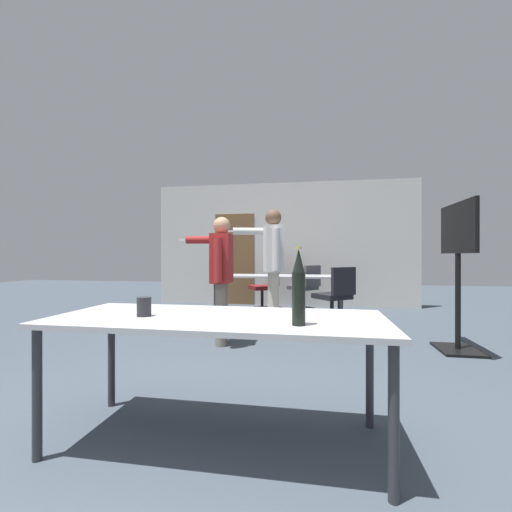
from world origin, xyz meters
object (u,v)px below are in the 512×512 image
at_px(office_chair_side_rolled, 335,299).
at_px(office_chair_far_left, 266,289).
at_px(office_chair_near_pushed, 306,289).
at_px(drink_cup, 144,307).
at_px(person_left_plaid, 221,268).
at_px(person_far_watching, 272,257).
at_px(beer_bottle, 299,288).
at_px(tv_screen, 458,260).

distance_m(office_chair_side_rolled, office_chair_far_left, 2.04).
height_order(office_chair_near_pushed, drink_cup, office_chair_near_pushed).
distance_m(person_left_plaid, drink_cup, 2.25).
xyz_separation_m(person_far_watching, drink_cup, (-0.37, -3.14, -0.27)).
bearing_deg(office_chair_far_left, office_chair_near_pushed, -118.27).
relative_size(person_left_plaid, office_chair_side_rolled, 1.70).
height_order(person_left_plaid, office_chair_side_rolled, person_left_plaid).
xyz_separation_m(person_left_plaid, person_far_watching, (0.53, 0.91, 0.12)).
bearing_deg(person_left_plaid, drink_cup, 178.66).
relative_size(person_left_plaid, office_chair_near_pushed, 1.75).
bearing_deg(office_chair_side_rolled, person_far_watching, 163.28).
distance_m(person_far_watching, beer_bottle, 3.30).
bearing_deg(office_chair_side_rolled, beer_bottle, -134.42).
relative_size(office_chair_near_pushed, office_chair_side_rolled, 0.98).
xyz_separation_m(office_chair_near_pushed, beer_bottle, (0.11, -5.21, 0.52)).
relative_size(tv_screen, office_chair_near_pushed, 1.89).
bearing_deg(drink_cup, person_far_watching, 83.24).
bearing_deg(beer_bottle, person_left_plaid, 114.69).
bearing_deg(office_chair_near_pushed, beer_bottle, -139.08).
bearing_deg(office_chair_side_rolled, office_chair_far_left, 91.82).
bearing_deg(person_far_watching, office_chair_side_rolled, -83.16).
bearing_deg(office_chair_side_rolled, office_chair_near_pushed, 69.09).
xyz_separation_m(person_left_plaid, office_chair_near_pushed, (0.97, 2.87, -0.53)).
bearing_deg(office_chair_far_left, drink_cup, 149.32).
height_order(office_chair_side_rolled, beer_bottle, beer_bottle).
bearing_deg(tv_screen, person_far_watching, -108.02).
distance_m(tv_screen, drink_cup, 3.58).
xyz_separation_m(person_left_plaid, drink_cup, (0.16, -2.24, -0.15)).
height_order(tv_screen, office_chair_far_left, tv_screen).
distance_m(person_far_watching, office_chair_near_pushed, 2.11).
bearing_deg(tv_screen, office_chair_far_left, -135.26).
distance_m(person_far_watching, office_chair_side_rolled, 1.19).
distance_m(person_far_watching, drink_cup, 3.18).
bearing_deg(beer_bottle, office_chair_side_rolled, 83.87).
bearing_deg(person_left_plaid, office_chair_side_rolled, -54.45).
distance_m(office_chair_far_left, drink_cup, 5.08).
bearing_deg(office_chair_near_pushed, person_left_plaid, -158.93).
xyz_separation_m(office_chair_near_pushed, office_chair_far_left, (-0.81, -0.04, 0.00)).
relative_size(office_chair_far_left, beer_bottle, 2.26).
height_order(tv_screen, drink_cup, tv_screen).
height_order(beer_bottle, drink_cup, beer_bottle).
bearing_deg(person_left_plaid, tv_screen, -91.92).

